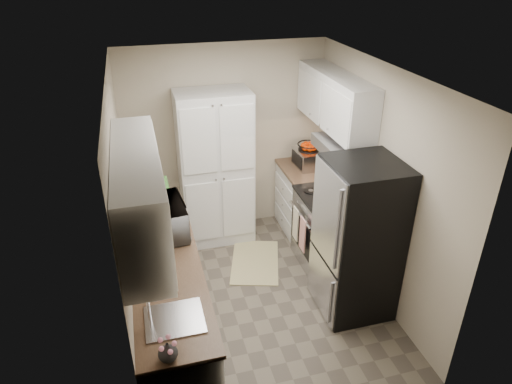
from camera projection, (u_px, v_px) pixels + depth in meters
ground at (258, 295)px, 5.16m from camera, size 3.20×3.20×0.00m
room_shell at (257, 164)px, 4.39m from camera, size 2.64×3.24×2.52m
pantry_cabinet at (216, 169)px, 5.77m from camera, size 0.90×0.55×2.00m
base_cabinet_left at (171, 306)px, 4.36m from camera, size 0.60×2.30×0.88m
countertop_left at (166, 267)px, 4.15m from camera, size 0.63×2.33×0.04m
base_cabinet_right at (305, 200)px, 6.20m from camera, size 0.60×0.80×0.88m
countertop_right at (307, 170)px, 5.98m from camera, size 0.63×0.83×0.04m
electric_range at (327, 229)px, 5.50m from camera, size 0.71×0.78×1.13m
refrigerator at (358, 239)px, 4.63m from camera, size 0.70×0.72×1.70m
microwave at (164, 219)px, 4.53m from camera, size 0.48×0.66×0.34m
wine_bottle at (142, 207)px, 4.77m from camera, size 0.08×0.08×0.31m
flower_vase at (168, 352)px, 3.15m from camera, size 0.18×0.18×0.15m
cutting_board at (165, 194)px, 5.01m from camera, size 0.12×0.24×0.32m
toaster_oven at (308, 159)px, 5.97m from camera, size 0.34×0.42×0.23m
fruit_basket at (309, 145)px, 5.91m from camera, size 0.39×0.39×0.13m
kitchen_mat at (255, 262)px, 5.69m from camera, size 0.81×1.04×0.01m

